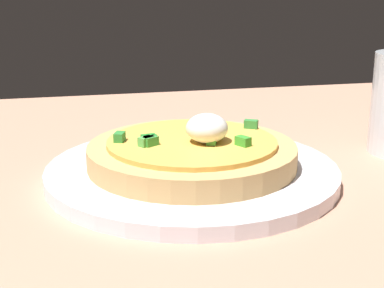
# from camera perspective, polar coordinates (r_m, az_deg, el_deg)

# --- Properties ---
(dining_table) EXTENTS (1.15, 0.73, 0.03)m
(dining_table) POSITION_cam_1_polar(r_m,az_deg,el_deg) (0.56, 4.12, -3.03)
(dining_table) COLOR tan
(dining_table) RESTS_ON ground
(plate) EXTENTS (0.26, 0.26, 0.01)m
(plate) POSITION_cam_1_polar(r_m,az_deg,el_deg) (0.51, 0.00, -2.86)
(plate) COLOR white
(plate) RESTS_ON dining_table
(pizza) EXTENTS (0.19, 0.19, 0.05)m
(pizza) POSITION_cam_1_polar(r_m,az_deg,el_deg) (0.50, 0.06, -0.83)
(pizza) COLOR tan
(pizza) RESTS_ON plate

